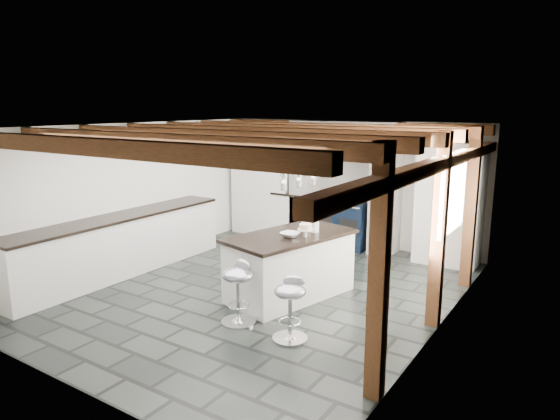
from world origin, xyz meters
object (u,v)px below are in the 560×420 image
Objects in this scene: range_cooker at (343,222)px; kitchen_island at (290,265)px; bar_stool_near at (290,301)px; bar_stool_far at (239,285)px.

kitchen_island reaches higher than range_cooker.
range_cooker is at bearing 115.06° from kitchen_island.
kitchen_island is 2.65× the size of bar_stool_near.
range_cooker is 2.68m from kitchen_island.
kitchen_island is (0.50, -2.64, -0.02)m from range_cooker.
range_cooker is 3.93m from bar_stool_near.
kitchen_island is at bearing 96.92° from bar_stool_far.
range_cooker is 1.36× the size of bar_stool_near.
bar_stool_near is (1.19, -3.74, -0.01)m from range_cooker.
bar_stool_near is (0.69, -1.11, 0.01)m from kitchen_island.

